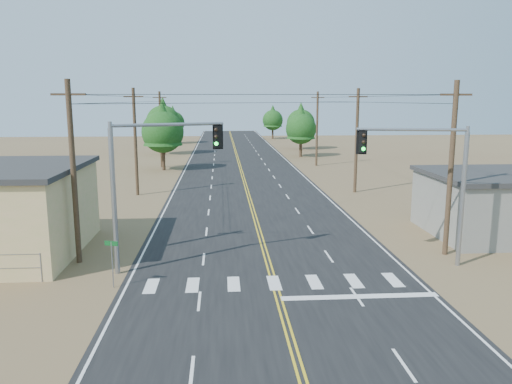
{
  "coord_description": "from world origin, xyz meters",
  "views": [
    {
      "loc": [
        -2.54,
        -15.25,
        8.93
      ],
      "look_at": [
        -0.48,
        13.92,
        3.5
      ],
      "focal_mm": 35.0,
      "sensor_mm": 36.0,
      "label": 1
    }
  ],
  "objects": [
    {
      "name": "tree_left_near",
      "position": [
        -9.9,
        49.04,
        5.43
      ],
      "size": [
        5.33,
        5.33,
        8.88
      ],
      "color": "#3F2D1E",
      "rests_on": "ground"
    },
    {
      "name": "utility_pole_right_near",
      "position": [
        10.5,
        12.0,
        5.12
      ],
      "size": [
        1.8,
        0.3,
        10.0
      ],
      "color": "#4C3826",
      "rests_on": "ground"
    },
    {
      "name": "ground",
      "position": [
        0.0,
        0.0,
        0.0
      ],
      "size": [
        220.0,
        220.0,
        0.0
      ],
      "primitive_type": "plane",
      "color": "olive",
      "rests_on": "ground"
    },
    {
      "name": "tree_left_mid",
      "position": [
        -11.93,
        67.92,
        5.77
      ],
      "size": [
        5.66,
        5.66,
        9.44
      ],
      "color": "#3F2D1E",
      "rests_on": "ground"
    },
    {
      "name": "tree_right_mid",
      "position": [
        11.91,
        74.76,
        5.2
      ],
      "size": [
        5.1,
        5.1,
        8.5
      ],
      "color": "#3F2D1E",
      "rests_on": "ground"
    },
    {
      "name": "tree_right_far",
      "position": [
        9.42,
        99.78,
        4.76
      ],
      "size": [
        4.67,
        4.67,
        7.78
      ],
      "color": "#3F2D1E",
      "rests_on": "ground"
    },
    {
      "name": "utility_pole_left_mid",
      "position": [
        -10.5,
        32.0,
        5.12
      ],
      "size": [
        1.8,
        0.3,
        10.0
      ],
      "color": "#4C3826",
      "rests_on": "ground"
    },
    {
      "name": "signal_mast_right",
      "position": [
        8.7,
        10.32,
        5.09
      ],
      "size": [
        5.72,
        1.38,
        7.58
      ],
      "rotation": [
        0.0,
        0.0,
        -0.2
      ],
      "color": "gray",
      "rests_on": "ground"
    },
    {
      "name": "utility_pole_left_near",
      "position": [
        -10.5,
        12.0,
        5.12
      ],
      "size": [
        1.8,
        0.3,
        10.0
      ],
      "color": "#4C3826",
      "rests_on": "ground"
    },
    {
      "name": "utility_pole_right_far",
      "position": [
        10.5,
        52.0,
        5.12
      ],
      "size": [
        1.8,
        0.3,
        10.0
      ],
      "color": "#4C3826",
      "rests_on": "ground"
    },
    {
      "name": "road",
      "position": [
        0.0,
        30.0,
        0.01
      ],
      "size": [
        15.0,
        200.0,
        0.02
      ],
      "primitive_type": "cube",
      "color": "black",
      "rests_on": "ground"
    },
    {
      "name": "signal_mast_left",
      "position": [
        -6.39,
        10.63,
        5.29
      ],
      "size": [
        5.74,
        2.45,
        7.87
      ],
      "rotation": [
        0.0,
        0.0,
        0.38
      ],
      "color": "gray",
      "rests_on": "ground"
    },
    {
      "name": "utility_pole_left_far",
      "position": [
        -10.5,
        52.0,
        5.12
      ],
      "size": [
        1.8,
        0.3,
        10.0
      ],
      "color": "#4C3826",
      "rests_on": "ground"
    },
    {
      "name": "tree_right_near",
      "position": [
        10.06,
        62.88,
        4.9
      ],
      "size": [
        4.8,
        4.8,
        8.01
      ],
      "color": "#3F2D1E",
      "rests_on": "ground"
    },
    {
      "name": "tree_left_far",
      "position": [
        -12.27,
        88.6,
        4.76
      ],
      "size": [
        4.67,
        4.67,
        7.79
      ],
      "color": "#3F2D1E",
      "rests_on": "ground"
    },
    {
      "name": "street_sign",
      "position": [
        -7.8,
        8.0,
        1.56
      ],
      "size": [
        0.67,
        0.23,
        2.32
      ],
      "rotation": [
        0.0,
        0.0,
        -0.3
      ],
      "color": "gray",
      "rests_on": "ground"
    },
    {
      "name": "utility_pole_right_mid",
      "position": [
        10.5,
        32.0,
        5.12
      ],
      "size": [
        1.8,
        0.3,
        10.0
      ],
      "color": "#4C3826",
      "rests_on": "ground"
    }
  ]
}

